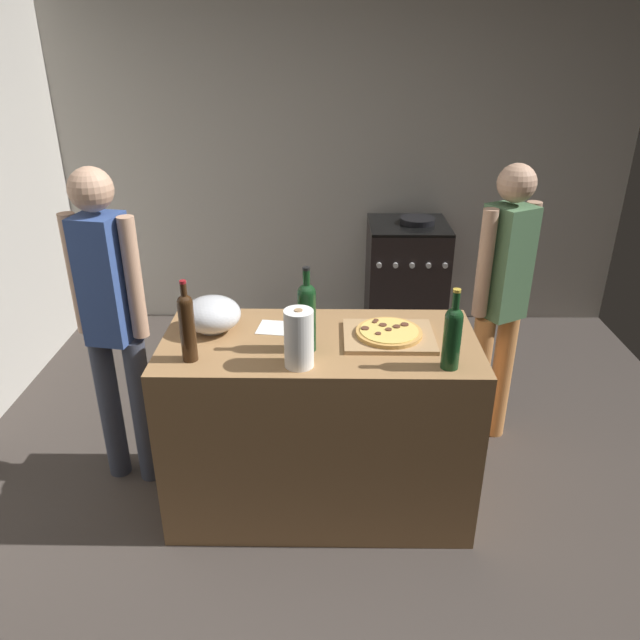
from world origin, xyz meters
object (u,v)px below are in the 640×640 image
(person_in_stripes, at_px, (111,317))
(person_in_red, at_px, (501,296))
(wine_bottle_clear, at_px, (307,314))
(mixing_bowl, at_px, (212,314))
(stove, at_px, (405,281))
(wine_bottle_dark, at_px, (187,325))
(wine_bottle_green, at_px, (452,335))
(paper_towel_roll, at_px, (299,339))
(pizza, at_px, (389,332))

(person_in_stripes, relative_size, person_in_red, 1.03)
(wine_bottle_clear, height_order, person_in_red, person_in_red)
(mixing_bowl, distance_m, stove, 2.12)
(wine_bottle_dark, bearing_deg, wine_bottle_green, -2.62)
(wine_bottle_dark, relative_size, person_in_red, 0.23)
(mixing_bowl, xyz_separation_m, wine_bottle_dark, (-0.05, -0.27, 0.08))
(wine_bottle_green, xyz_separation_m, stove, (0.08, 2.06, -0.59))
(paper_towel_roll, xyz_separation_m, person_in_stripes, (-0.90, 0.40, -0.10))
(pizza, bearing_deg, person_in_stripes, 173.21)
(paper_towel_roll, distance_m, person_in_stripes, 0.99)
(wine_bottle_clear, bearing_deg, mixing_bowl, 157.82)
(person_in_stripes, bearing_deg, pizza, -6.79)
(wine_bottle_green, xyz_separation_m, person_in_stripes, (-1.51, 0.41, -0.12))
(pizza, bearing_deg, stove, 80.42)
(wine_bottle_green, relative_size, wine_bottle_clear, 0.91)
(wine_bottle_green, relative_size, person_in_stripes, 0.21)
(mixing_bowl, bearing_deg, wine_bottle_dark, -99.49)
(mixing_bowl, height_order, person_in_stripes, person_in_stripes)
(mixing_bowl, relative_size, wine_bottle_clear, 0.70)
(wine_bottle_green, distance_m, stove, 2.15)
(mixing_bowl, distance_m, person_in_stripes, 0.50)
(wine_bottle_dark, xyz_separation_m, person_in_stripes, (-0.45, 0.36, -0.14))
(paper_towel_roll, height_order, person_in_red, person_in_red)
(wine_bottle_green, bearing_deg, person_in_red, 61.94)
(wine_bottle_green, bearing_deg, person_in_stripes, 164.86)
(mixing_bowl, height_order, paper_towel_roll, paper_towel_roll)
(wine_bottle_clear, xyz_separation_m, person_in_red, (0.99, 0.62, -0.17))
(wine_bottle_clear, height_order, person_in_stripes, person_in_stripes)
(wine_bottle_dark, relative_size, stove, 0.38)
(paper_towel_roll, distance_m, wine_bottle_green, 0.61)
(paper_towel_roll, bearing_deg, person_in_red, 36.66)
(pizza, bearing_deg, wine_bottle_dark, -166.17)
(stove, bearing_deg, person_in_red, -75.99)
(stove, bearing_deg, wine_bottle_green, -92.28)
(wine_bottle_green, bearing_deg, paper_towel_roll, 179.34)
(paper_towel_roll, bearing_deg, pizza, 32.76)
(mixing_bowl, xyz_separation_m, paper_towel_roll, (0.41, -0.32, 0.04))
(paper_towel_roll, height_order, wine_bottle_clear, wine_bottle_clear)
(wine_bottle_green, distance_m, person_in_red, 0.88)
(wine_bottle_dark, bearing_deg, person_in_red, 25.93)
(pizza, bearing_deg, paper_towel_roll, -147.24)
(wine_bottle_green, distance_m, person_in_stripes, 1.57)
(pizza, relative_size, person_in_red, 0.19)
(pizza, height_order, paper_towel_roll, paper_towel_roll)
(pizza, xyz_separation_m, wine_bottle_clear, (-0.36, -0.11, 0.14))
(stove, bearing_deg, pizza, -99.58)
(person_in_stripes, bearing_deg, person_in_red, 10.49)
(wine_bottle_clear, height_order, stove, wine_bottle_clear)
(mixing_bowl, distance_m, paper_towel_roll, 0.52)
(pizza, relative_size, wine_bottle_dark, 0.83)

